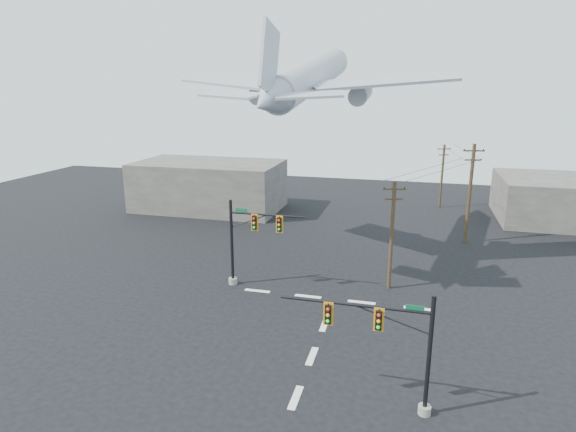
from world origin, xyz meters
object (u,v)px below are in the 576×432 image
(signal_mast_near, at_px, (394,347))
(utility_pole_a, at_px, (392,234))
(utility_pole_b, at_px, (470,192))
(airliner, at_px, (310,77))
(utility_pole_c, at_px, (442,175))
(signal_mast_far, at_px, (247,241))

(signal_mast_near, relative_size, utility_pole_a, 0.88)
(utility_pole_b, bearing_deg, airliner, -163.05)
(signal_mast_near, bearing_deg, utility_pole_a, 93.55)
(utility_pole_a, distance_m, utility_pole_c, 28.37)
(signal_mast_near, distance_m, signal_mast_far, 17.09)
(signal_mast_far, height_order, airliner, airliner)
(signal_mast_far, bearing_deg, utility_pole_a, 12.17)
(utility_pole_a, bearing_deg, utility_pole_c, 67.80)
(utility_pole_a, relative_size, utility_pole_c, 1.04)
(utility_pole_a, bearing_deg, airliner, 129.95)
(signal_mast_near, xyz_separation_m, signal_mast_far, (-11.72, 12.44, 0.28))
(utility_pole_a, relative_size, airliner, 0.33)
(signal_mast_far, bearing_deg, utility_pole_c, 62.62)
(signal_mast_far, bearing_deg, utility_pole_b, 42.12)
(signal_mast_near, relative_size, airliner, 0.29)
(signal_mast_far, relative_size, utility_pole_a, 0.81)
(utility_pole_a, xyz_separation_m, utility_pole_c, (4.87, 27.95, -0.17))
(utility_pole_c, bearing_deg, signal_mast_far, -137.59)
(airliner, bearing_deg, utility_pole_b, -59.00)
(signal_mast_near, bearing_deg, signal_mast_far, 133.30)
(signal_mast_far, distance_m, utility_pole_b, 23.75)
(utility_pole_b, relative_size, utility_pole_c, 1.22)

